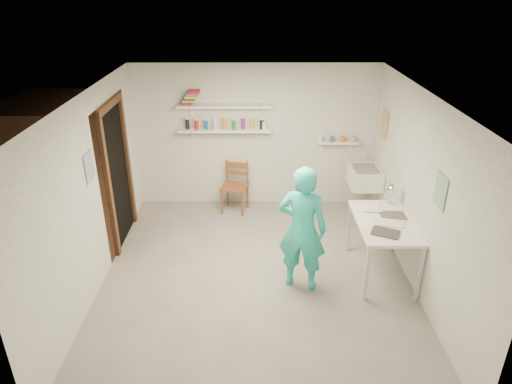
{
  "coord_description": "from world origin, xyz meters",
  "views": [
    {
      "loc": [
        -0.03,
        -5.0,
        3.58
      ],
      "look_at": [
        0.0,
        0.4,
        1.05
      ],
      "focal_mm": 32.0,
      "sensor_mm": 36.0,
      "label": 1
    }
  ],
  "objects_px": {
    "man": "(302,229)",
    "work_table": "(382,248)",
    "belfast_sink": "(365,177)",
    "desk_lamp": "(393,189)",
    "wall_clock": "(296,201)",
    "wooden_chair": "(235,187)"
  },
  "relations": [
    {
      "from": "man",
      "to": "work_table",
      "type": "relative_size",
      "value": 1.38
    },
    {
      "from": "belfast_sink",
      "to": "desk_lamp",
      "type": "distance_m",
      "value": 1.2
    },
    {
      "from": "belfast_sink",
      "to": "work_table",
      "type": "xyz_separation_m",
      "value": [
        -0.11,
        -1.63,
        -0.3
      ]
    },
    {
      "from": "belfast_sink",
      "to": "work_table",
      "type": "bearing_deg",
      "value": -93.86
    },
    {
      "from": "wall_clock",
      "to": "desk_lamp",
      "type": "height_order",
      "value": "wall_clock"
    },
    {
      "from": "wall_clock",
      "to": "desk_lamp",
      "type": "xyz_separation_m",
      "value": [
        1.34,
        0.51,
        -0.08
      ]
    },
    {
      "from": "man",
      "to": "desk_lamp",
      "type": "xyz_separation_m",
      "value": [
        1.28,
        0.72,
        0.19
      ]
    },
    {
      "from": "wooden_chair",
      "to": "man",
      "type": "bearing_deg",
      "value": -52.84
    },
    {
      "from": "wooden_chair",
      "to": "work_table",
      "type": "bearing_deg",
      "value": -29.05
    },
    {
      "from": "belfast_sink",
      "to": "man",
      "type": "relative_size",
      "value": 0.37
    },
    {
      "from": "man",
      "to": "desk_lamp",
      "type": "bearing_deg",
      "value": -133.11
    },
    {
      "from": "wooden_chair",
      "to": "wall_clock",
      "type": "bearing_deg",
      "value": -52.16
    },
    {
      "from": "belfast_sink",
      "to": "work_table",
      "type": "distance_m",
      "value": 1.66
    },
    {
      "from": "man",
      "to": "wall_clock",
      "type": "relative_size",
      "value": 5.56
    },
    {
      "from": "man",
      "to": "desk_lamp",
      "type": "height_order",
      "value": "man"
    },
    {
      "from": "belfast_sink",
      "to": "work_table",
      "type": "relative_size",
      "value": 0.5
    },
    {
      "from": "man",
      "to": "wooden_chair",
      "type": "relative_size",
      "value": 1.85
    },
    {
      "from": "belfast_sink",
      "to": "man",
      "type": "xyz_separation_m",
      "value": [
        -1.19,
        -1.88,
        0.12
      ]
    },
    {
      "from": "man",
      "to": "desk_lamp",
      "type": "relative_size",
      "value": 11.01
    },
    {
      "from": "desk_lamp",
      "to": "wall_clock",
      "type": "bearing_deg",
      "value": -159.03
    },
    {
      "from": "wall_clock",
      "to": "desk_lamp",
      "type": "relative_size",
      "value": 1.98
    },
    {
      "from": "belfast_sink",
      "to": "man",
      "type": "distance_m",
      "value": 2.23
    }
  ]
}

